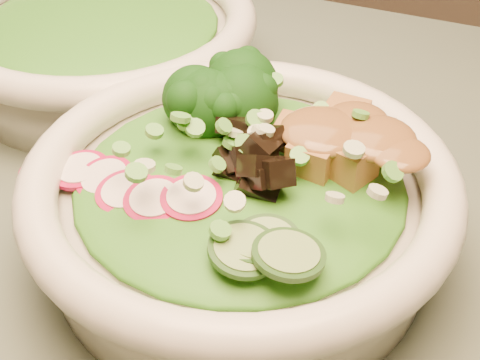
% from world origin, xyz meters
% --- Properties ---
extents(salad_bowl, '(0.30, 0.30, 0.08)m').
position_xyz_m(salad_bowl, '(-0.20, -0.04, 0.79)').
color(salad_bowl, silver).
rests_on(salad_bowl, dining_table).
extents(side_bowl, '(0.30, 0.30, 0.08)m').
position_xyz_m(side_bowl, '(-0.42, 0.13, 0.79)').
color(side_bowl, silver).
rests_on(side_bowl, dining_table).
extents(lettuce_bed, '(0.23, 0.23, 0.03)m').
position_xyz_m(lettuce_bed, '(-0.20, -0.04, 0.82)').
color(lettuce_bed, '#296916').
rests_on(lettuce_bed, salad_bowl).
extents(side_lettuce, '(0.20, 0.20, 0.02)m').
position_xyz_m(side_lettuce, '(-0.42, 0.13, 0.82)').
color(side_lettuce, '#296916').
rests_on(side_lettuce, side_bowl).
extents(broccoli_florets, '(0.11, 0.11, 0.05)m').
position_xyz_m(broccoli_florets, '(-0.24, 0.01, 0.83)').
color(broccoli_florets, black).
rests_on(broccoli_florets, salad_bowl).
extents(radish_slices, '(0.13, 0.09, 0.02)m').
position_xyz_m(radish_slices, '(-0.26, -0.09, 0.82)').
color(radish_slices, '#A30C3A').
rests_on(radish_slices, salad_bowl).
extents(cucumber_slices, '(0.10, 0.10, 0.04)m').
position_xyz_m(cucumber_slices, '(-0.16, -0.11, 0.83)').
color(cucumber_slices, '#7FA85D').
rests_on(cucumber_slices, salad_bowl).
extents(mushroom_heap, '(0.10, 0.10, 0.04)m').
position_xyz_m(mushroom_heap, '(-0.19, -0.04, 0.83)').
color(mushroom_heap, black).
rests_on(mushroom_heap, salad_bowl).
extents(tofu_cubes, '(0.12, 0.10, 0.04)m').
position_xyz_m(tofu_cubes, '(-0.14, -0.01, 0.83)').
color(tofu_cubes, '#A67637').
rests_on(tofu_cubes, salad_bowl).
extents(peanut_sauce, '(0.08, 0.06, 0.02)m').
position_xyz_m(peanut_sauce, '(-0.14, -0.01, 0.84)').
color(peanut_sauce, brown).
rests_on(peanut_sauce, tofu_cubes).
extents(scallion_garnish, '(0.21, 0.21, 0.03)m').
position_xyz_m(scallion_garnish, '(-0.20, -0.04, 0.84)').
color(scallion_garnish, '#54A139').
rests_on(scallion_garnish, salad_bowl).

